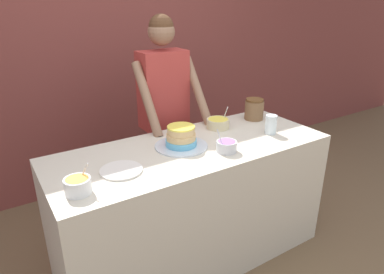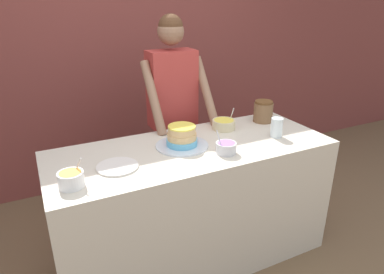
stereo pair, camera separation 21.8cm
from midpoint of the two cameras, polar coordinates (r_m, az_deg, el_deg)
wall_back at (r=3.42m, az=-8.98°, el=13.56°), size 10.00×0.05×2.60m
counter at (r=2.47m, az=2.71°, el=-11.11°), size 1.88×0.74×0.89m
person_baker at (r=2.77m, az=-0.97°, el=6.14°), size 0.51×0.46×1.69m
cake at (r=2.24m, az=1.09°, el=-0.19°), size 0.35×0.35×0.14m
frosting_bowl_orange at (r=1.84m, az=-16.36°, el=-6.81°), size 0.13×0.13×0.15m
frosting_bowl_purple at (r=2.17m, az=8.58°, el=-1.79°), size 0.13×0.13×0.15m
frosting_bowl_yellow at (r=2.57m, az=7.75°, el=2.13°), size 0.17×0.17×0.16m
drinking_glass at (r=2.49m, az=16.39°, el=1.48°), size 0.08×0.08×0.14m
ceramic_plate at (r=2.00m, az=-9.30°, el=-4.97°), size 0.24×0.24×0.01m
stoneware_jar at (r=2.77m, az=14.02°, el=4.12°), size 0.15×0.15×0.17m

